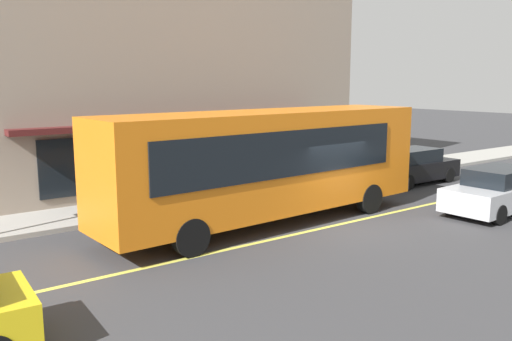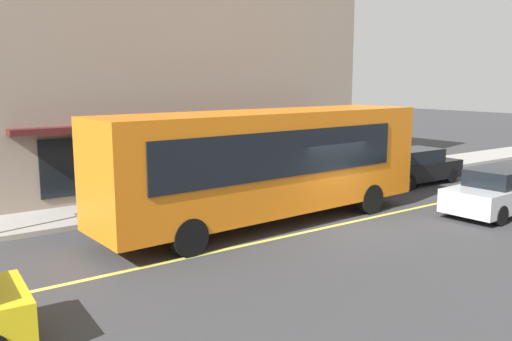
% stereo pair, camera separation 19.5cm
% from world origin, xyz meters
% --- Properties ---
extents(ground, '(120.00, 120.00, 0.00)m').
position_xyz_m(ground, '(0.00, 0.00, 0.00)').
color(ground, '#38383A').
extents(sidewalk, '(80.00, 2.58, 0.15)m').
position_xyz_m(sidewalk, '(0.00, 5.49, 0.07)').
color(sidewalk, '#9E9B93').
rests_on(sidewalk, ground).
extents(lane_centre_stripe, '(36.00, 0.16, 0.01)m').
position_xyz_m(lane_centre_stripe, '(0.00, 0.00, 0.00)').
color(lane_centre_stripe, '#D8D14C').
rests_on(lane_centre_stripe, ground).
extents(storefront_building, '(18.17, 9.15, 13.18)m').
position_xyz_m(storefront_building, '(-1.73, 11.05, 6.58)').
color(storefront_building, gray).
rests_on(storefront_building, ground).
extents(bus, '(11.23, 3.02, 3.50)m').
position_xyz_m(bus, '(-1.74, 1.39, 1.99)').
color(bus, orange).
rests_on(bus, ground).
extents(car_black, '(4.31, 1.88, 1.52)m').
position_xyz_m(car_black, '(7.33, 2.92, 0.74)').
color(car_black, black).
rests_on(car_black, ground).
extents(car_silver, '(4.37, 2.00, 1.52)m').
position_xyz_m(car_silver, '(5.31, -2.07, 0.74)').
color(car_silver, '#B7BABF').
rests_on(car_silver, ground).
extents(pedestrian_by_curb, '(0.34, 0.34, 1.65)m').
position_xyz_m(pedestrian_by_curb, '(9.15, 5.87, 1.14)').
color(pedestrian_by_curb, black).
rests_on(pedestrian_by_curb, sidewalk).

